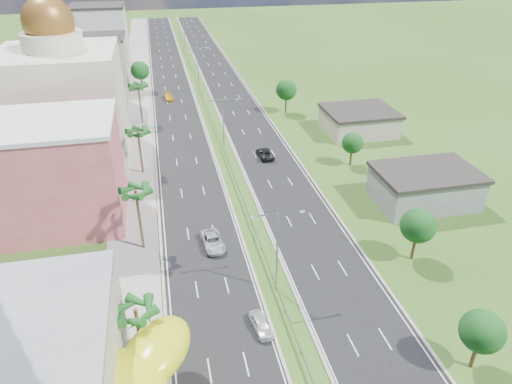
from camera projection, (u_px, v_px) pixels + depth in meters
ground at (301, 354)px, 46.40m from camera, size 500.00×500.00×0.00m
road_left at (173, 95)px, 121.46m from camera, size 11.00×260.00×0.04m
road_right at (229, 91)px, 124.26m from camera, size 11.00×260.00×0.04m
sidewalk_left at (137, 97)px, 119.67m from camera, size 7.00×260.00×0.12m
median_guardrail at (210, 113)px, 107.26m from camera, size 0.10×216.06×0.76m
streetlight_median_b at (277, 244)px, 51.57m from camera, size 6.04×0.25×11.00m
streetlight_median_c at (223, 121)px, 85.56m from camera, size 6.04×0.25×11.00m
streetlight_median_d at (198, 63)px, 123.79m from camera, size 6.04×0.25×11.00m
streetlight_median_e at (184, 33)px, 162.03m from camera, size 6.04×0.25×11.00m
pink_shophouse at (47, 175)px, 64.66m from camera, size 20.00×15.00×15.00m
domed_building at (65, 99)px, 82.30m from camera, size 20.00×20.00×28.70m
midrise_grey at (88, 79)px, 105.39m from camera, size 16.00×15.00×16.00m
midrise_beige at (97, 63)px, 124.82m from camera, size 16.00×15.00×13.00m
midrise_white at (101, 37)px, 143.13m from camera, size 16.00×15.00×18.00m
shed_near at (425, 188)px, 71.64m from camera, size 15.00×10.00×5.00m
shed_far at (359, 122)px, 97.65m from camera, size 14.00×12.00×4.40m
palm_tree_b at (136, 313)px, 41.72m from camera, size 3.60×3.60×8.10m
palm_tree_c at (136, 194)px, 58.00m from camera, size 3.60×3.60×9.60m
palm_tree_d at (138, 133)px, 78.02m from camera, size 3.60×3.60×8.60m
palm_tree_e at (138, 87)px, 98.88m from camera, size 3.60×3.60×9.40m
leafy_tree_lfar at (140, 71)px, 121.47m from camera, size 4.90×4.90×8.05m
leafy_tree_ra at (482, 332)px, 42.78m from camera, size 4.20×4.20×6.90m
leafy_tree_rb at (418, 226)px, 57.59m from camera, size 4.55×4.55×7.47m
leafy_tree_rc at (352, 143)px, 82.34m from camera, size 3.85×3.85×6.33m
leafy_tree_rd at (286, 90)px, 106.49m from camera, size 4.90×4.90×8.05m
car_white_near_left at (261, 325)px, 48.94m from camera, size 2.23×4.37×1.42m
car_silver_mid_left at (213, 241)px, 62.06m from camera, size 3.14×5.93×1.59m
car_yellow_far_left at (169, 97)px, 117.43m from camera, size 2.48×5.25×1.48m
car_dark_far_right at (265, 153)px, 87.04m from camera, size 2.80×5.59×1.52m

